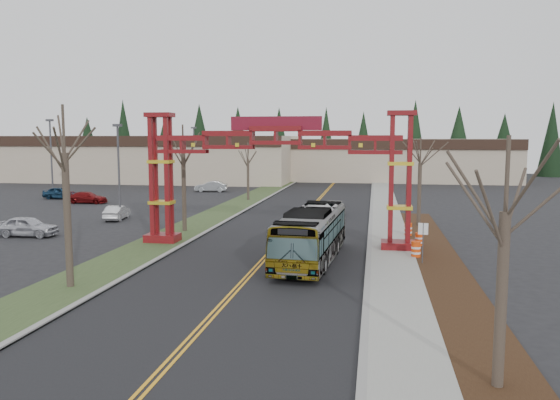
% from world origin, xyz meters
% --- Properties ---
extents(ground, '(200.00, 200.00, 0.00)m').
position_xyz_m(ground, '(0.00, 0.00, 0.00)').
color(ground, black).
rests_on(ground, ground).
extents(road, '(12.00, 110.00, 0.02)m').
position_xyz_m(road, '(0.00, 25.00, 0.01)').
color(road, black).
rests_on(road, ground).
extents(lane_line_left, '(0.12, 100.00, 0.01)m').
position_xyz_m(lane_line_left, '(-0.12, 25.00, 0.03)').
color(lane_line_left, orange).
rests_on(lane_line_left, road).
extents(lane_line_right, '(0.12, 100.00, 0.01)m').
position_xyz_m(lane_line_right, '(0.12, 25.00, 0.03)').
color(lane_line_right, orange).
rests_on(lane_line_right, road).
extents(curb_right, '(0.30, 110.00, 0.15)m').
position_xyz_m(curb_right, '(6.15, 25.00, 0.07)').
color(curb_right, gray).
rests_on(curb_right, ground).
extents(sidewalk_right, '(2.60, 110.00, 0.14)m').
position_xyz_m(sidewalk_right, '(7.60, 25.00, 0.08)').
color(sidewalk_right, gray).
rests_on(sidewalk_right, ground).
extents(landscape_strip, '(2.60, 50.00, 0.12)m').
position_xyz_m(landscape_strip, '(10.20, 10.00, 0.06)').
color(landscape_strip, black).
rests_on(landscape_strip, ground).
extents(grass_median, '(4.00, 110.00, 0.08)m').
position_xyz_m(grass_median, '(-8.00, 25.00, 0.04)').
color(grass_median, '#314422').
rests_on(grass_median, ground).
extents(curb_left, '(0.30, 110.00, 0.15)m').
position_xyz_m(curb_left, '(-6.15, 25.00, 0.07)').
color(curb_left, gray).
rests_on(curb_left, ground).
extents(gateway_arch, '(18.20, 1.60, 8.90)m').
position_xyz_m(gateway_arch, '(0.00, 18.00, 5.98)').
color(gateway_arch, '#610C14').
rests_on(gateway_arch, ground).
extents(retail_building_west, '(46.00, 22.30, 7.50)m').
position_xyz_m(retail_building_west, '(-30.00, 71.96, 3.76)').
color(retail_building_west, tan).
rests_on(retail_building_west, ground).
extents(retail_building_east, '(38.00, 20.30, 7.00)m').
position_xyz_m(retail_building_east, '(10.00, 79.95, 3.51)').
color(retail_building_east, tan).
rests_on(retail_building_east, ground).
extents(conifer_treeline, '(116.10, 5.60, 13.00)m').
position_xyz_m(conifer_treeline, '(0.25, 92.00, 6.49)').
color(conifer_treeline, black).
rests_on(conifer_treeline, ground).
extents(transit_bus, '(3.32, 11.42, 3.14)m').
position_xyz_m(transit_bus, '(2.84, 14.00, 1.57)').
color(transit_bus, '#97999E').
rests_on(transit_bus, ground).
extents(silver_sedan, '(1.46, 4.04, 1.32)m').
position_xyz_m(silver_sedan, '(2.72, 33.18, 0.66)').
color(silver_sedan, '#A5A8AD').
rests_on(silver_sedan, ground).
extents(parked_car_near_a, '(4.48, 1.99, 1.50)m').
position_xyz_m(parked_car_near_a, '(-18.66, 18.48, 0.75)').
color(parked_car_near_a, silver).
rests_on(parked_car_near_a, ground).
extents(parked_car_near_b, '(1.91, 4.02, 1.27)m').
position_xyz_m(parked_car_near_b, '(-16.00, 27.31, 0.64)').
color(parked_car_near_b, silver).
rests_on(parked_car_near_b, ground).
extents(parked_car_mid_a, '(4.49, 2.04, 1.27)m').
position_xyz_m(parked_car_mid_a, '(-24.88, 38.13, 0.64)').
color(parked_car_mid_a, maroon).
rests_on(parked_car_mid_a, ground).
extents(parked_car_mid_b, '(4.21, 1.81, 1.42)m').
position_xyz_m(parked_car_mid_b, '(-30.24, 41.58, 0.71)').
color(parked_car_mid_b, '#16324D').
rests_on(parked_car_mid_b, ground).
extents(parked_car_far_a, '(4.52, 2.08, 1.43)m').
position_xyz_m(parked_car_far_a, '(-15.23, 52.94, 0.72)').
color(parked_car_far_a, '#ABB0B3').
rests_on(parked_car_far_a, ground).
extents(bare_tree_median_near, '(3.43, 3.43, 8.77)m').
position_xyz_m(bare_tree_median_near, '(-8.00, 6.32, 6.46)').
color(bare_tree_median_near, '#382D26').
rests_on(bare_tree_median_near, ground).
extents(bare_tree_median_mid, '(3.32, 3.32, 8.22)m').
position_xyz_m(bare_tree_median_mid, '(-8.00, 22.46, 5.98)').
color(bare_tree_median_mid, '#382D26').
rests_on(bare_tree_median_mid, ground).
extents(bare_tree_median_far, '(2.92, 2.92, 6.67)m').
position_xyz_m(bare_tree_median_far, '(-8.00, 43.96, 4.72)').
color(bare_tree_median_far, '#382D26').
rests_on(bare_tree_median_far, ground).
extents(bare_tree_right_near, '(3.21, 3.21, 7.29)m').
position_xyz_m(bare_tree_right_near, '(10.00, -1.44, 5.14)').
color(bare_tree_right_near, '#382D26').
rests_on(bare_tree_right_near, ground).
extents(bare_tree_right_far, '(3.13, 3.13, 7.25)m').
position_xyz_m(bare_tree_right_far, '(10.00, 27.92, 5.16)').
color(bare_tree_right_far, '#382D26').
rests_on(bare_tree_right_far, ground).
extents(light_pole_near, '(0.73, 0.36, 8.39)m').
position_xyz_m(light_pole_near, '(-15.31, 26.54, 4.85)').
color(light_pole_near, '#3F3F44').
rests_on(light_pole_near, ground).
extents(light_pole_mid, '(0.82, 0.41, 9.43)m').
position_xyz_m(light_pole_mid, '(-31.95, 42.69, 5.45)').
color(light_pole_mid, '#3F3F44').
rests_on(light_pole_mid, ground).
extents(light_pole_far, '(0.76, 0.38, 8.82)m').
position_xyz_m(light_pole_far, '(-20.33, 61.21, 5.10)').
color(light_pole_far, '#3F3F44').
rests_on(light_pole_far, ground).
extents(street_sign, '(0.55, 0.12, 2.42)m').
position_xyz_m(street_sign, '(9.17, 14.13, 1.74)').
color(street_sign, '#3F3F44').
rests_on(street_sign, ground).
extents(barrel_south, '(0.57, 0.57, 1.05)m').
position_xyz_m(barrel_south, '(8.93, 15.74, 0.53)').
color(barrel_south, '#EB420D').
rests_on(barrel_south, ground).
extents(barrel_mid, '(0.52, 0.52, 0.96)m').
position_xyz_m(barrel_mid, '(9.38, 19.31, 0.48)').
color(barrel_mid, '#EB420D').
rests_on(barrel_mid, ground).
extents(barrel_north, '(0.56, 0.56, 1.03)m').
position_xyz_m(barrel_north, '(8.89, 23.01, 0.52)').
color(barrel_north, '#EB420D').
rests_on(barrel_north, ground).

